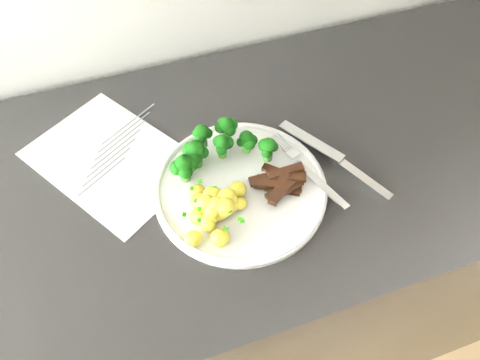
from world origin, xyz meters
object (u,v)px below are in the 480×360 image
(recipe_paper, at_px, (112,159))
(beef_strips, at_px, (281,183))
(plate, at_px, (240,187))
(potatoes, at_px, (216,208))
(fork, at_px, (310,173))
(counter, at_px, (250,271))
(knife, at_px, (348,168))
(broccoli, at_px, (215,147))

(recipe_paper, xyz_separation_m, beef_strips, (0.27, -0.17, 0.02))
(plate, xyz_separation_m, beef_strips, (0.07, -0.02, 0.01))
(beef_strips, bearing_deg, recipe_paper, 147.92)
(potatoes, height_order, fork, potatoes)
(plate, bearing_deg, beef_strips, -19.11)
(counter, height_order, knife, knife)
(fork, bearing_deg, plate, 171.32)
(recipe_paper, height_order, plate, plate)
(broccoli, xyz_separation_m, fork, (0.15, -0.09, -0.03))
(broccoli, height_order, beef_strips, broccoli)
(recipe_paper, bearing_deg, counter, -20.81)
(potatoes, xyz_separation_m, fork, (0.18, 0.02, -0.01))
(counter, xyz_separation_m, potatoes, (-0.10, -0.09, 0.50))
(fork, bearing_deg, counter, 138.13)
(knife, bearing_deg, plate, 173.07)
(knife, bearing_deg, recipe_paper, 157.04)
(beef_strips, bearing_deg, counter, 104.70)
(potatoes, height_order, beef_strips, potatoes)
(potatoes, bearing_deg, fork, 6.84)
(knife, bearing_deg, beef_strips, 179.60)
(plate, relative_size, knife, 1.33)
(broccoli, relative_size, knife, 0.86)
(knife, bearing_deg, potatoes, -176.21)
(beef_strips, bearing_deg, broccoli, 132.98)
(broccoli, xyz_separation_m, potatoes, (-0.03, -0.11, -0.02))
(counter, height_order, broccoli, broccoli)
(plate, xyz_separation_m, broccoli, (-0.02, 0.07, 0.04))
(recipe_paper, relative_size, broccoli, 1.85)
(beef_strips, height_order, fork, beef_strips)
(beef_strips, bearing_deg, potatoes, -171.79)
(potatoes, xyz_separation_m, beef_strips, (0.12, 0.02, -0.01))
(beef_strips, relative_size, fork, 0.52)
(plate, relative_size, fork, 1.55)
(counter, height_order, potatoes, potatoes)
(knife, bearing_deg, fork, 176.11)
(counter, distance_m, beef_strips, 0.50)
(knife, bearing_deg, counter, 153.63)
(counter, xyz_separation_m, broccoli, (-0.07, 0.02, 0.52))
(recipe_paper, height_order, potatoes, potatoes)
(recipe_paper, relative_size, fork, 1.85)
(counter, bearing_deg, beef_strips, -75.30)
(plate, relative_size, broccoli, 1.55)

